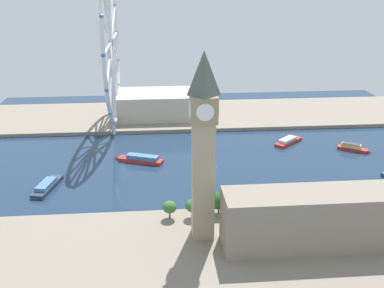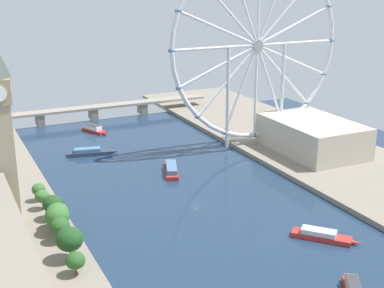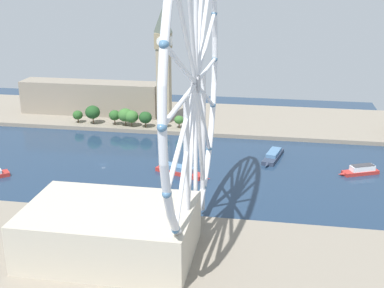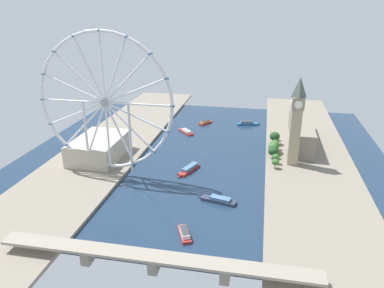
{
  "view_description": "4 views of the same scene",
  "coord_description": "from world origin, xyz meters",
  "px_view_note": "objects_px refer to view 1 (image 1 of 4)",
  "views": [
    {
      "loc": [
        -283.11,
        41.17,
        122.06
      ],
      "look_at": [
        6.05,
        16.16,
        13.0
      ],
      "focal_mm": 42.1,
      "sensor_mm": 36.0,
      "label": 1
    },
    {
      "loc": [
        -119.29,
        -242.65,
        119.45
      ],
      "look_at": [
        23.22,
        53.76,
        16.0
      ],
      "focal_mm": 50.89,
      "sensor_mm": 36.0,
      "label": 2
    },
    {
      "loc": [
        290.12,
        107.77,
        117.88
      ],
      "look_at": [
        -22.26,
        54.35,
        9.4
      ],
      "focal_mm": 47.41,
      "sensor_mm": 36.0,
      "label": 3
    },
    {
      "loc": [
        -60.29,
        384.17,
        159.14
      ],
      "look_at": [
        11.25,
        20.37,
        17.09
      ],
      "focal_mm": 34.74,
      "sensor_mm": 36.0,
      "label": 4
    }
  ],
  "objects_px": {
    "ferris_wheel": "(111,42)",
    "clock_tower": "(203,146)",
    "tour_boat_0": "(48,185)",
    "tour_boat_5": "(140,159)",
    "tour_boat_2": "(289,141)",
    "tour_boat_4": "(353,148)",
    "parliament_block": "(348,217)",
    "riverside_hall": "(154,104)"
  },
  "relations": [
    {
      "from": "ferris_wheel",
      "to": "clock_tower",
      "type": "bearing_deg",
      "value": -162.9
    },
    {
      "from": "tour_boat_0",
      "to": "tour_boat_5",
      "type": "height_order",
      "value": "tour_boat_5"
    },
    {
      "from": "ferris_wheel",
      "to": "tour_boat_0",
      "type": "distance_m",
      "value": 135.63
    },
    {
      "from": "ferris_wheel",
      "to": "tour_boat_2",
      "type": "xyz_separation_m",
      "value": [
        -46.64,
        -135.28,
        -70.35
      ]
    },
    {
      "from": "tour_boat_2",
      "to": "tour_boat_0",
      "type": "bearing_deg",
      "value": 159.2
    },
    {
      "from": "tour_boat_4",
      "to": "tour_boat_2",
      "type": "bearing_deg",
      "value": -170.59
    },
    {
      "from": "clock_tower",
      "to": "tour_boat_5",
      "type": "relative_size",
      "value": 2.48
    },
    {
      "from": "clock_tower",
      "to": "tour_boat_0",
      "type": "height_order",
      "value": "clock_tower"
    },
    {
      "from": "ferris_wheel",
      "to": "tour_boat_5",
      "type": "distance_m",
      "value": 104.32
    },
    {
      "from": "parliament_block",
      "to": "ferris_wheel",
      "type": "bearing_deg",
      "value": 32.63
    },
    {
      "from": "clock_tower",
      "to": "riverside_hall",
      "type": "distance_m",
      "value": 206.43
    },
    {
      "from": "ferris_wheel",
      "to": "tour_boat_0",
      "type": "height_order",
      "value": "ferris_wheel"
    },
    {
      "from": "tour_boat_0",
      "to": "tour_boat_4",
      "type": "relative_size",
      "value": 1.53
    },
    {
      "from": "parliament_block",
      "to": "tour_boat_0",
      "type": "distance_m",
      "value": 173.65
    },
    {
      "from": "clock_tower",
      "to": "tour_boat_5",
      "type": "xyz_separation_m",
      "value": [
        101.82,
        32.35,
        -47.34
      ]
    },
    {
      "from": "tour_boat_2",
      "to": "tour_boat_5",
      "type": "xyz_separation_m",
      "value": [
        -27.57,
        113.47,
        0.36
      ]
    },
    {
      "from": "tour_boat_4",
      "to": "tour_boat_0",
      "type": "bearing_deg",
      "value": -134.75
    },
    {
      "from": "clock_tower",
      "to": "tour_boat_2",
      "type": "height_order",
      "value": "clock_tower"
    },
    {
      "from": "tour_boat_5",
      "to": "riverside_hall",
      "type": "bearing_deg",
      "value": -75.08
    },
    {
      "from": "parliament_block",
      "to": "tour_boat_4",
      "type": "xyz_separation_m",
      "value": [
        123.08,
        -57.47,
        -14.38
      ]
    },
    {
      "from": "tour_boat_4",
      "to": "tour_boat_5",
      "type": "distance_m",
      "value": 156.7
    },
    {
      "from": "tour_boat_5",
      "to": "clock_tower",
      "type": "bearing_deg",
      "value": 128.54
    },
    {
      "from": "ferris_wheel",
      "to": "tour_boat_4",
      "type": "height_order",
      "value": "ferris_wheel"
    },
    {
      "from": "clock_tower",
      "to": "riverside_hall",
      "type": "height_order",
      "value": "clock_tower"
    },
    {
      "from": "tour_boat_4",
      "to": "ferris_wheel",
      "type": "bearing_deg",
      "value": -167.02
    },
    {
      "from": "tour_boat_0",
      "to": "tour_boat_2",
      "type": "distance_m",
      "value": 180.92
    },
    {
      "from": "tour_boat_0",
      "to": "clock_tower",
      "type": "bearing_deg",
      "value": -113.65
    },
    {
      "from": "ferris_wheel",
      "to": "tour_boat_5",
      "type": "height_order",
      "value": "ferris_wheel"
    },
    {
      "from": "tour_boat_0",
      "to": "tour_boat_2",
      "type": "relative_size",
      "value": 1.3
    },
    {
      "from": "tour_boat_0",
      "to": "tour_boat_4",
      "type": "bearing_deg",
      "value": -65.08
    },
    {
      "from": "ferris_wheel",
      "to": "tour_boat_2",
      "type": "relative_size",
      "value": 4.92
    },
    {
      "from": "tour_boat_0",
      "to": "ferris_wheel",
      "type": "bearing_deg",
      "value": -4.11
    },
    {
      "from": "tour_boat_2",
      "to": "tour_boat_5",
      "type": "height_order",
      "value": "tour_boat_5"
    },
    {
      "from": "riverside_hall",
      "to": "tour_boat_0",
      "type": "bearing_deg",
      "value": 154.23
    },
    {
      "from": "clock_tower",
      "to": "ferris_wheel",
      "type": "bearing_deg",
      "value": 17.1
    },
    {
      "from": "parliament_block",
      "to": "tour_boat_5",
      "type": "relative_size",
      "value": 3.24
    },
    {
      "from": "clock_tower",
      "to": "parliament_block",
      "type": "distance_m",
      "value": 75.44
    },
    {
      "from": "riverside_hall",
      "to": "tour_boat_4",
      "type": "height_order",
      "value": "riverside_hall"
    },
    {
      "from": "tour_boat_2",
      "to": "tour_boat_4",
      "type": "distance_m",
      "value": 46.97
    },
    {
      "from": "ferris_wheel",
      "to": "tour_boat_5",
      "type": "relative_size",
      "value": 3.73
    },
    {
      "from": "tour_boat_0",
      "to": "tour_boat_4",
      "type": "height_order",
      "value": "tour_boat_4"
    },
    {
      "from": "riverside_hall",
      "to": "tour_boat_0",
      "type": "distance_m",
      "value": 152.64
    }
  ]
}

